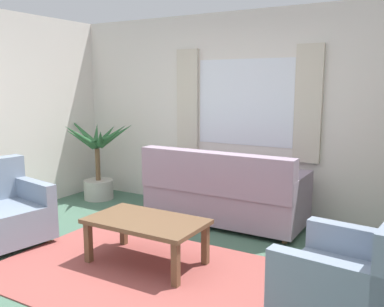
{
  "coord_description": "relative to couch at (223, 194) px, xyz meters",
  "views": [
    {
      "loc": [
        2.15,
        -2.84,
        1.69
      ],
      "look_at": [
        0.09,
        0.7,
        1.01
      ],
      "focal_mm": 39.32,
      "sensor_mm": 36.0,
      "label": 1
    }
  ],
  "objects": [
    {
      "name": "ground_plane",
      "position": [
        -0.0,
        -1.6,
        -0.37
      ],
      "size": [
        6.24,
        6.24,
        0.0
      ],
      "primitive_type": "plane",
      "color": "#476B56"
    },
    {
      "name": "coffee_table",
      "position": [
        -0.12,
        -1.4,
        0.01
      ],
      "size": [
        1.1,
        0.64,
        0.44
      ],
      "color": "brown",
      "rests_on": "ground_plane"
    },
    {
      "name": "window_with_curtains",
      "position": [
        -0.0,
        0.58,
        1.08
      ],
      "size": [
        1.98,
        0.07,
        1.4
      ],
      "color": "white"
    },
    {
      "name": "area_rug",
      "position": [
        -0.0,
        -1.6,
        -0.36
      ],
      "size": [
        2.71,
        1.78,
        0.01
      ],
      "primitive_type": "cube",
      "color": "#9E4C47",
      "rests_on": "ground_plane"
    },
    {
      "name": "potted_plant",
      "position": [
        -2.09,
        0.09,
        0.15
      ],
      "size": [
        1.29,
        1.07,
        1.21
      ],
      "color": "#B7B2A8",
      "rests_on": "ground_plane"
    },
    {
      "name": "armchair_right",
      "position": [
        1.77,
        -1.61,
        -0.01
      ],
      "size": [
        0.9,
        0.92,
        0.88
      ],
      "rotation": [
        0.0,
        0.0,
        -1.67
      ],
      "color": "gray",
      "rests_on": "ground_plane"
    },
    {
      "name": "couch",
      "position": [
        0.0,
        0.0,
        0.0
      ],
      "size": [
        1.9,
        0.82,
        0.92
      ],
      "rotation": [
        0.0,
        0.0,
        3.14
      ],
      "color": "#998499",
      "rests_on": "ground_plane"
    },
    {
      "name": "wall_back",
      "position": [
        -0.0,
        0.66,
        0.93
      ],
      "size": [
        5.32,
        0.12,
        2.6
      ],
      "primitive_type": "cube",
      "color": "silver",
      "rests_on": "ground_plane"
    }
  ]
}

